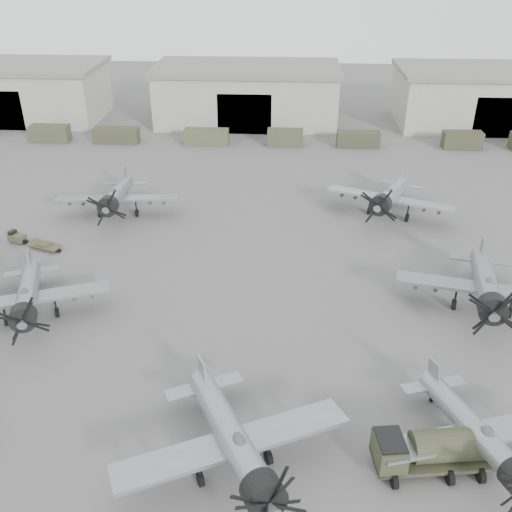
{
  "coord_description": "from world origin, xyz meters",
  "views": [
    {
      "loc": [
        6.18,
        -29.43,
        26.77
      ],
      "look_at": [
        3.96,
        13.14,
        2.5
      ],
      "focal_mm": 40.0,
      "sensor_mm": 36.0,
      "label": 1
    }
  ],
  "objects_px": {
    "tug_trailer": "(28,241)",
    "aircraft_mid_1": "(27,297)",
    "aircraft_far_1": "(390,197)",
    "aircraft_mid_3": "(487,287)",
    "aircraft_far_0": "(116,197)",
    "aircraft_near_2": "(479,435)",
    "fuel_tanker": "(433,448)",
    "aircraft_near_1": "(235,444)"
  },
  "relations": [
    {
      "from": "aircraft_near_1",
      "to": "aircraft_far_0",
      "type": "xyz_separation_m",
      "value": [
        -15.47,
        32.85,
        -0.08
      ]
    },
    {
      "from": "aircraft_far_0",
      "to": "aircraft_near_1",
      "type": "bearing_deg",
      "value": -69.75
    },
    {
      "from": "aircraft_mid_1",
      "to": "aircraft_far_1",
      "type": "xyz_separation_m",
      "value": [
        30.78,
        20.39,
        0.21
      ]
    },
    {
      "from": "aircraft_far_0",
      "to": "fuel_tanker",
      "type": "height_order",
      "value": "aircraft_far_0"
    },
    {
      "from": "aircraft_near_2",
      "to": "aircraft_mid_1",
      "type": "height_order",
      "value": "aircraft_mid_1"
    },
    {
      "from": "aircraft_near_2",
      "to": "fuel_tanker",
      "type": "distance_m",
      "value": 2.69
    },
    {
      "from": "fuel_tanker",
      "to": "tug_trailer",
      "type": "distance_m",
      "value": 42.08
    },
    {
      "from": "aircraft_mid_3",
      "to": "aircraft_far_0",
      "type": "bearing_deg",
      "value": 167.03
    },
    {
      "from": "aircraft_mid_1",
      "to": "aircraft_mid_3",
      "type": "xyz_separation_m",
      "value": [
        35.69,
        2.9,
        0.25
      ]
    },
    {
      "from": "aircraft_far_0",
      "to": "tug_trailer",
      "type": "bearing_deg",
      "value": -142.22
    },
    {
      "from": "aircraft_far_1",
      "to": "tug_trailer",
      "type": "xyz_separation_m",
      "value": [
        -36.19,
        -7.98,
        -2.04
      ]
    },
    {
      "from": "aircraft_mid_1",
      "to": "fuel_tanker",
      "type": "height_order",
      "value": "aircraft_mid_1"
    },
    {
      "from": "aircraft_far_1",
      "to": "tug_trailer",
      "type": "height_order",
      "value": "aircraft_far_1"
    },
    {
      "from": "aircraft_far_0",
      "to": "aircraft_far_1",
      "type": "xyz_separation_m",
      "value": [
        28.97,
        1.31,
        0.09
      ]
    },
    {
      "from": "aircraft_mid_1",
      "to": "aircraft_mid_3",
      "type": "height_order",
      "value": "aircraft_mid_3"
    },
    {
      "from": "tug_trailer",
      "to": "aircraft_mid_1",
      "type": "bearing_deg",
      "value": -45.51
    },
    {
      "from": "aircraft_near_2",
      "to": "fuel_tanker",
      "type": "height_order",
      "value": "aircraft_near_2"
    },
    {
      "from": "aircraft_mid_3",
      "to": "aircraft_far_0",
      "type": "distance_m",
      "value": 37.54
    },
    {
      "from": "aircraft_mid_3",
      "to": "tug_trailer",
      "type": "relative_size",
      "value": 2.37
    },
    {
      "from": "aircraft_far_0",
      "to": "tug_trailer",
      "type": "distance_m",
      "value": 10.02
    },
    {
      "from": "tug_trailer",
      "to": "aircraft_near_1",
      "type": "bearing_deg",
      "value": -28.15
    },
    {
      "from": "aircraft_far_1",
      "to": "tug_trailer",
      "type": "distance_m",
      "value": 37.12
    },
    {
      "from": "aircraft_far_0",
      "to": "aircraft_mid_1",
      "type": "bearing_deg",
      "value": -100.39
    },
    {
      "from": "aircraft_mid_3",
      "to": "aircraft_far_1",
      "type": "distance_m",
      "value": 18.16
    },
    {
      "from": "tug_trailer",
      "to": "aircraft_far_1",
      "type": "bearing_deg",
      "value": 33.38
    },
    {
      "from": "fuel_tanker",
      "to": "aircraft_near_1",
      "type": "bearing_deg",
      "value": 178.23
    },
    {
      "from": "fuel_tanker",
      "to": "aircraft_far_0",
      "type": "bearing_deg",
      "value": 122.53
    },
    {
      "from": "tug_trailer",
      "to": "aircraft_near_2",
      "type": "bearing_deg",
      "value": -13.09
    },
    {
      "from": "aircraft_near_2",
      "to": "aircraft_far_0",
      "type": "height_order",
      "value": "aircraft_far_0"
    },
    {
      "from": "aircraft_far_1",
      "to": "fuel_tanker",
      "type": "relative_size",
      "value": 1.89
    },
    {
      "from": "aircraft_near_2",
      "to": "aircraft_mid_3",
      "type": "height_order",
      "value": "aircraft_mid_3"
    },
    {
      "from": "aircraft_mid_3",
      "to": "aircraft_far_1",
      "type": "relative_size",
      "value": 1.04
    },
    {
      "from": "aircraft_far_1",
      "to": "fuel_tanker",
      "type": "distance_m",
      "value": 33.18
    },
    {
      "from": "aircraft_mid_1",
      "to": "aircraft_far_0",
      "type": "height_order",
      "value": "aircraft_far_0"
    },
    {
      "from": "fuel_tanker",
      "to": "tug_trailer",
      "type": "relative_size",
      "value": 1.21
    },
    {
      "from": "aircraft_near_2",
      "to": "aircraft_far_0",
      "type": "distance_m",
      "value": 42.67
    },
    {
      "from": "aircraft_near_2",
      "to": "aircraft_near_1",
      "type": "bearing_deg",
      "value": 171.02
    },
    {
      "from": "fuel_tanker",
      "to": "aircraft_near_2",
      "type": "bearing_deg",
      "value": 5.11
    },
    {
      "from": "aircraft_far_1",
      "to": "fuel_tanker",
      "type": "height_order",
      "value": "aircraft_far_1"
    },
    {
      "from": "aircraft_near_2",
      "to": "aircraft_far_0",
      "type": "bearing_deg",
      "value": 117.13
    },
    {
      "from": "aircraft_near_2",
      "to": "aircraft_far_1",
      "type": "distance_m",
      "value": 32.51
    },
    {
      "from": "aircraft_near_1",
      "to": "fuel_tanker",
      "type": "xyz_separation_m",
      "value": [
        11.08,
        1.08,
        -0.95
      ]
    }
  ]
}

